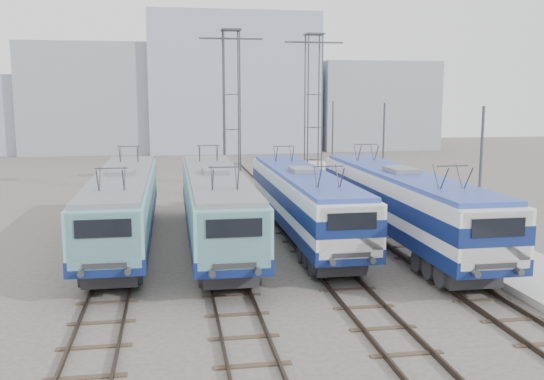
{
  "coord_description": "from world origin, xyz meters",
  "views": [
    {
      "loc": [
        -4.33,
        -21.72,
        7.43
      ],
      "look_at": [
        0.45,
        7.0,
        2.88
      ],
      "focal_mm": 40.0,
      "sensor_mm": 36.0,
      "label": 1
    }
  ],
  "objects_px": {
    "locomotive_far_left": "(123,203)",
    "locomotive_center_left": "(216,202)",
    "mast_mid": "(383,160)",
    "mast_front": "(479,189)",
    "catenary_tower_east": "(313,106)",
    "locomotive_center_right": "(303,198)",
    "mast_rear": "(332,144)",
    "locomotive_far_right": "(401,200)",
    "catenary_tower_west": "(232,107)"
  },
  "relations": [
    {
      "from": "locomotive_center_right",
      "to": "mast_rear",
      "type": "xyz_separation_m",
      "value": [
        6.35,
        17.82,
        1.26
      ]
    },
    {
      "from": "locomotive_center_right",
      "to": "catenary_tower_west",
      "type": "distance_m",
      "value": 14.68
    },
    {
      "from": "catenary_tower_east",
      "to": "locomotive_far_left",
      "type": "bearing_deg",
      "value": -130.12
    },
    {
      "from": "locomotive_center_right",
      "to": "locomotive_far_right",
      "type": "xyz_separation_m",
      "value": [
        4.5,
        -2.04,
        0.09
      ]
    },
    {
      "from": "locomotive_far_left",
      "to": "mast_rear",
      "type": "height_order",
      "value": "mast_rear"
    },
    {
      "from": "locomotive_center_left",
      "to": "mast_front",
      "type": "relative_size",
      "value": 2.58
    },
    {
      "from": "locomotive_far_left",
      "to": "catenary_tower_west",
      "type": "height_order",
      "value": "catenary_tower_west"
    },
    {
      "from": "locomotive_center_right",
      "to": "catenary_tower_east",
      "type": "bearing_deg",
      "value": 74.96
    },
    {
      "from": "mast_rear",
      "to": "mast_mid",
      "type": "bearing_deg",
      "value": -90.0
    },
    {
      "from": "locomotive_center_right",
      "to": "catenary_tower_west",
      "type": "bearing_deg",
      "value": 99.25
    },
    {
      "from": "catenary_tower_east",
      "to": "mast_front",
      "type": "bearing_deg",
      "value": -84.55
    },
    {
      "from": "locomotive_center_left",
      "to": "mast_mid",
      "type": "distance_m",
      "value": 12.68
    },
    {
      "from": "locomotive_far_left",
      "to": "catenary_tower_east",
      "type": "distance_m",
      "value": 21.03
    },
    {
      "from": "catenary_tower_west",
      "to": "catenary_tower_east",
      "type": "xyz_separation_m",
      "value": [
        6.5,
        2.0,
        0.0
      ]
    },
    {
      "from": "locomotive_center_left",
      "to": "mast_mid",
      "type": "xyz_separation_m",
      "value": [
        10.85,
        6.44,
        1.25
      ]
    },
    {
      "from": "locomotive_center_right",
      "to": "catenary_tower_east",
      "type": "distance_m",
      "value": 16.96
    },
    {
      "from": "locomotive_far_left",
      "to": "catenary_tower_west",
      "type": "relative_size",
      "value": 1.49
    },
    {
      "from": "locomotive_center_left",
      "to": "catenary_tower_east",
      "type": "height_order",
      "value": "catenary_tower_east"
    },
    {
      "from": "mast_mid",
      "to": "locomotive_far_left",
      "type": "bearing_deg",
      "value": -159.55
    },
    {
      "from": "locomotive_far_right",
      "to": "mast_front",
      "type": "distance_m",
      "value": 4.68
    },
    {
      "from": "mast_rear",
      "to": "locomotive_center_right",
      "type": "bearing_deg",
      "value": -109.61
    },
    {
      "from": "catenary_tower_west",
      "to": "catenary_tower_east",
      "type": "distance_m",
      "value": 6.8
    },
    {
      "from": "locomotive_far_right",
      "to": "catenary_tower_west",
      "type": "relative_size",
      "value": 1.52
    },
    {
      "from": "locomotive_far_left",
      "to": "locomotive_far_right",
      "type": "bearing_deg",
      "value": -8.98
    },
    {
      "from": "mast_mid",
      "to": "mast_rear",
      "type": "relative_size",
      "value": 1.0
    },
    {
      "from": "locomotive_far_right",
      "to": "mast_mid",
      "type": "height_order",
      "value": "mast_mid"
    },
    {
      "from": "mast_front",
      "to": "mast_rear",
      "type": "height_order",
      "value": "same"
    },
    {
      "from": "locomotive_far_left",
      "to": "mast_mid",
      "type": "bearing_deg",
      "value": 20.45
    },
    {
      "from": "catenary_tower_east",
      "to": "mast_front",
      "type": "height_order",
      "value": "catenary_tower_east"
    },
    {
      "from": "locomotive_far_left",
      "to": "locomotive_center_left",
      "type": "bearing_deg",
      "value": -9.0
    },
    {
      "from": "catenary_tower_east",
      "to": "mast_rear",
      "type": "bearing_deg",
      "value": 43.6
    },
    {
      "from": "locomotive_far_left",
      "to": "catenary_tower_east",
      "type": "relative_size",
      "value": 1.49
    },
    {
      "from": "locomotive_far_left",
      "to": "locomotive_far_right",
      "type": "relative_size",
      "value": 0.98
    },
    {
      "from": "catenary_tower_east",
      "to": "mast_rear",
      "type": "xyz_separation_m",
      "value": [
        2.1,
        2.0,
        -3.14
      ]
    },
    {
      "from": "locomotive_center_right",
      "to": "mast_rear",
      "type": "distance_m",
      "value": 18.96
    },
    {
      "from": "locomotive_center_right",
      "to": "catenary_tower_east",
      "type": "xyz_separation_m",
      "value": [
        4.25,
        15.82,
        4.4
      ]
    },
    {
      "from": "locomotive_far_left",
      "to": "locomotive_far_right",
      "type": "height_order",
      "value": "locomotive_far_right"
    },
    {
      "from": "locomotive_center_left",
      "to": "locomotive_far_right",
      "type": "bearing_deg",
      "value": -8.97
    },
    {
      "from": "locomotive_center_left",
      "to": "locomotive_far_left",
      "type": "bearing_deg",
      "value": 171.0
    },
    {
      "from": "locomotive_far_left",
      "to": "catenary_tower_east",
      "type": "xyz_separation_m",
      "value": [
        13.25,
        15.72,
        4.42
      ]
    },
    {
      "from": "catenary_tower_west",
      "to": "mast_front",
      "type": "relative_size",
      "value": 1.71
    },
    {
      "from": "mast_front",
      "to": "mast_mid",
      "type": "distance_m",
      "value": 12.0
    },
    {
      "from": "locomotive_center_left",
      "to": "locomotive_center_right",
      "type": "relative_size",
      "value": 1.03
    },
    {
      "from": "locomotive_center_left",
      "to": "mast_front",
      "type": "distance_m",
      "value": 12.26
    },
    {
      "from": "mast_front",
      "to": "mast_rear",
      "type": "distance_m",
      "value": 24.0
    },
    {
      "from": "catenary_tower_west",
      "to": "mast_mid",
      "type": "height_order",
      "value": "catenary_tower_west"
    },
    {
      "from": "locomotive_far_left",
      "to": "mast_mid",
      "type": "xyz_separation_m",
      "value": [
        15.35,
        5.72,
        1.27
      ]
    },
    {
      "from": "locomotive_far_right",
      "to": "catenary_tower_west",
      "type": "xyz_separation_m",
      "value": [
        -6.75,
        15.86,
        4.31
      ]
    },
    {
      "from": "locomotive_center_left",
      "to": "locomotive_far_right",
      "type": "xyz_separation_m",
      "value": [
        9.0,
        -1.42,
        0.08
      ]
    },
    {
      "from": "locomotive_far_left",
      "to": "mast_mid",
      "type": "relative_size",
      "value": 2.55
    }
  ]
}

